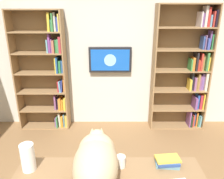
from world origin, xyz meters
TOP-DOWN VIEW (x-y plane):
  - wall_back at (0.00, -2.23)m, footprint 4.52×0.06m
  - bookshelf_left at (-1.29, -2.06)m, footprint 0.94×0.28m
  - bookshelf_right at (1.08, -2.06)m, footprint 0.85×0.28m
  - wall_mounted_tv at (0.01, -2.15)m, footprint 0.72×0.07m
  - cat at (0.10, 0.18)m, footprint 0.33×0.70m
  - paper_towel_roll at (0.65, 0.06)m, footprint 0.11×0.11m
  - coffee_mug at (-0.09, 0.03)m, footprint 0.08×0.08m
  - desk_book_stack at (-0.48, 0.01)m, footprint 0.21×0.14m

SIDE VIEW (x-z plane):
  - desk_book_stack at x=-0.48m, z-range 0.77..0.84m
  - coffee_mug at x=-0.09m, z-range 0.77..0.87m
  - paper_towel_roll at x=0.65m, z-range 0.77..1.00m
  - cat at x=0.10m, z-range 0.77..1.13m
  - bookshelf_right at x=1.08m, z-range 0.00..2.02m
  - bookshelf_left at x=-1.29m, z-range -0.01..2.09m
  - wall_mounted_tv at x=0.01m, z-range 0.99..1.42m
  - wall_back at x=0.00m, z-range 0.00..2.70m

